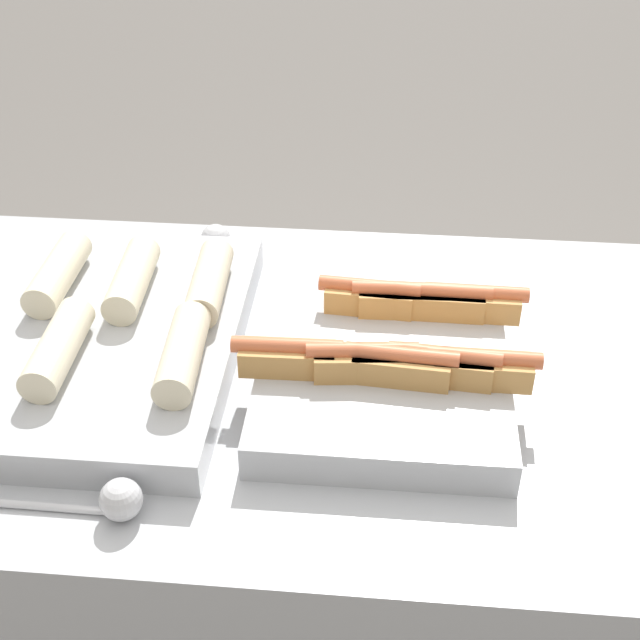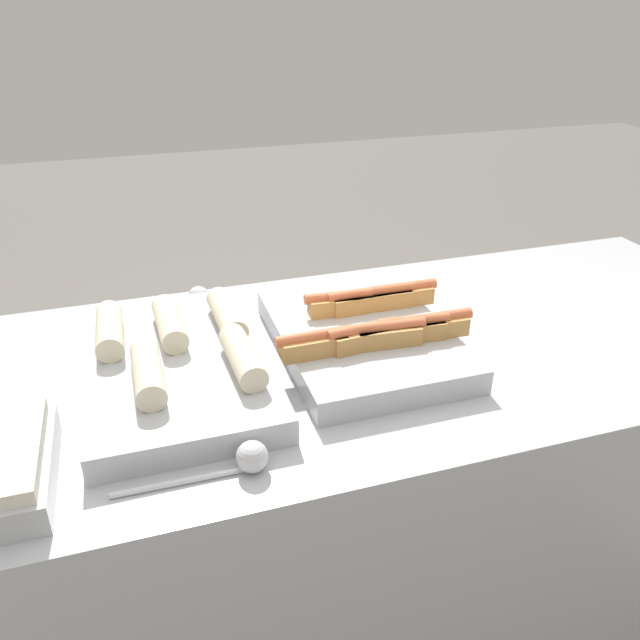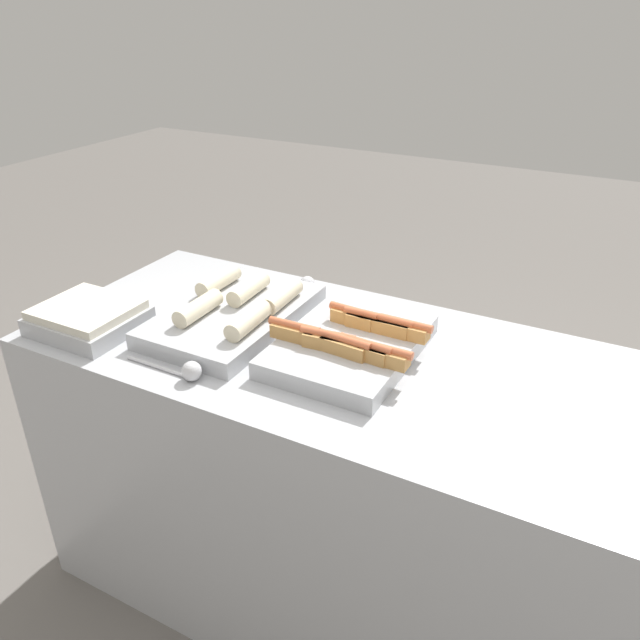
% 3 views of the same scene
% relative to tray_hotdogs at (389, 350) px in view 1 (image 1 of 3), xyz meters
% --- Properties ---
extents(counter, '(1.87, 0.77, 0.91)m').
position_rel_tray_hotdogs_xyz_m(counter, '(0.04, 0.00, -0.49)').
color(counter, '#B7BABF').
rests_on(counter, ground_plane).
extents(tray_hotdogs, '(0.40, 0.46, 0.10)m').
position_rel_tray_hotdogs_xyz_m(tray_hotdogs, '(0.00, 0.00, 0.00)').
color(tray_hotdogs, '#B7BABF').
rests_on(tray_hotdogs, counter).
extents(tray_wraps, '(0.33, 0.52, 0.10)m').
position_rel_tray_hotdogs_xyz_m(tray_wraps, '(-0.37, 0.01, -0.00)').
color(tray_wraps, '#B7BABF').
rests_on(tray_wraps, counter).
extents(serving_spoon_near, '(0.24, 0.05, 0.05)m').
position_rel_tray_hotdogs_xyz_m(serving_spoon_near, '(-0.31, -0.29, -0.01)').
color(serving_spoon_near, silver).
rests_on(serving_spoon_near, counter).
extents(serving_spoon_far, '(0.23, 0.05, 0.05)m').
position_rel_tray_hotdogs_xyz_m(serving_spoon_far, '(-0.31, 0.30, -0.01)').
color(serving_spoon_far, silver).
rests_on(serving_spoon_far, counter).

